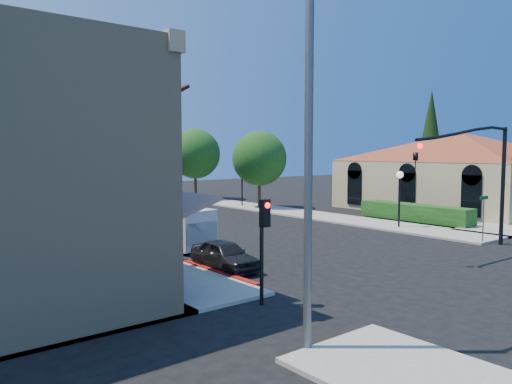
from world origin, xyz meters
TOP-DOWN VIEW (x-y plane):
  - ground at (0.00, 0.00)m, footprint 120.00×120.00m
  - sidewalk_left at (-8.75, 27.00)m, footprint 3.50×50.00m
  - sidewalk_right at (8.75, 27.00)m, footprint 3.50×50.00m
  - curb_red_strip at (-6.90, 8.00)m, footprint 0.25×10.00m
  - mission_building at (21.99, 11.50)m, footprint 30.12×30.12m
  - hedge at (11.70, 9.00)m, footprint 1.40×8.00m
  - conifer_far at (28.00, 18.00)m, footprint 3.20×3.20m
  - street_tree_a at (8.80, 22.00)m, footprint 4.56×4.56m
  - street_tree_b at (8.80, 32.00)m, footprint 4.94×4.94m
  - signal_mast_arm at (5.86, 1.50)m, footprint 8.01×0.39m
  - secondary_signal at (-8.00, 1.41)m, footprint 0.28×0.42m
  - cobra_streetlight at (-9.15, -2.00)m, footprint 3.60×0.25m
  - street_name_sign at (7.50, 2.20)m, footprint 0.80×0.06m
  - lamppost_left_near at (-8.50, 8.00)m, footprint 0.44×0.44m
  - lamppost_left_far at (-8.50, 22.00)m, footprint 0.44×0.44m
  - lamppost_right_near at (8.50, 8.00)m, footprint 0.44×0.44m
  - lamppost_right_far at (8.50, 24.00)m, footprint 0.44×0.44m
  - white_van at (-5.49, 11.41)m, footprint 2.54×4.77m
  - parked_car_a at (-6.20, 6.00)m, footprint 1.49×3.57m
  - parked_car_b at (-6.20, 13.00)m, footprint 1.53×3.79m
  - parked_car_c at (-4.80, 20.00)m, footprint 2.00×4.75m
  - parked_car_d at (-4.98, 26.00)m, footprint 2.13×4.26m

SIDE VIEW (x-z plane):
  - ground at x=0.00m, z-range 0.00..0.00m
  - curb_red_strip at x=-6.90m, z-range -0.03..0.03m
  - hedge at x=11.70m, z-range -0.55..0.55m
  - sidewalk_left at x=-8.75m, z-range 0.00..0.12m
  - sidewalk_right at x=8.75m, z-range 0.00..0.12m
  - parked_car_d at x=-4.98m, z-range 0.00..1.16m
  - parked_car_a at x=-6.20m, z-range 0.00..1.21m
  - parked_car_b at x=-6.20m, z-range 0.00..1.22m
  - parked_car_c at x=-4.80m, z-range 0.00..1.37m
  - white_van at x=-5.49m, z-range 0.16..2.17m
  - street_name_sign at x=7.50m, z-range 0.45..2.95m
  - secondary_signal at x=-8.00m, z-range 0.66..3.98m
  - lamppost_left_near at x=-8.50m, z-range 0.95..4.52m
  - lamppost_left_far at x=-8.50m, z-range 0.95..4.52m
  - lamppost_right_near at x=8.50m, z-range 0.95..4.52m
  - lamppost_right_far at x=8.50m, z-range 0.95..4.52m
  - mission_building at x=21.99m, z-range 0.55..6.95m
  - signal_mast_arm at x=5.86m, z-range 1.09..7.09m
  - street_tree_a at x=8.80m, z-range 0.95..7.43m
  - street_tree_b at x=8.80m, z-range 1.03..8.05m
  - cobra_streetlight at x=-9.15m, z-range 0.61..9.92m
  - conifer_far at x=28.00m, z-range 0.86..11.86m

